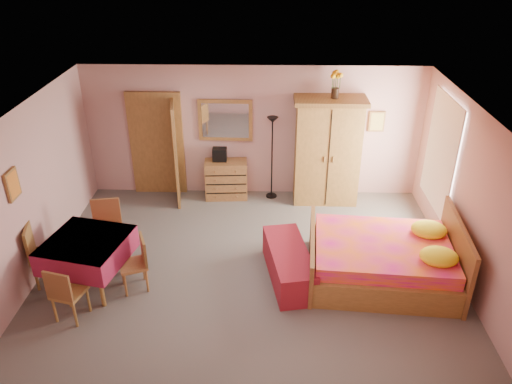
{
  "coord_description": "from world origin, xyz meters",
  "views": [
    {
      "loc": [
        0.27,
        -6.59,
        4.81
      ],
      "look_at": [
        0.1,
        0.3,
        1.15
      ],
      "focal_mm": 35.0,
      "sensor_mm": 36.0,
      "label": 1
    }
  ],
  "objects_px": {
    "bed": "(383,249)",
    "chest_of_drawers": "(226,179)",
    "floor_lamp": "(272,158)",
    "chair_south": "(69,292)",
    "chair_east": "(133,264)",
    "stereo": "(220,154)",
    "dining_table": "(90,262)",
    "wall_mirror": "(225,120)",
    "sunflower_vase": "(336,84)",
    "bench": "(289,264)",
    "chair_west": "(47,254)",
    "wardrobe": "(327,151)",
    "chair_north": "(107,232)"
  },
  "relations": [
    {
      "from": "wall_mirror",
      "to": "chair_south",
      "type": "height_order",
      "value": "wall_mirror"
    },
    {
      "from": "chair_south",
      "to": "floor_lamp",
      "type": "bearing_deg",
      "value": 67.3
    },
    {
      "from": "wardrobe",
      "to": "dining_table",
      "type": "height_order",
      "value": "wardrobe"
    },
    {
      "from": "stereo",
      "to": "dining_table",
      "type": "height_order",
      "value": "stereo"
    },
    {
      "from": "stereo",
      "to": "dining_table",
      "type": "distance_m",
      "value": 3.4
    },
    {
      "from": "wardrobe",
      "to": "dining_table",
      "type": "xyz_separation_m",
      "value": [
        -3.77,
        -2.78,
        -0.64
      ]
    },
    {
      "from": "bed",
      "to": "wardrobe",
      "type": "bearing_deg",
      "value": 108.72
    },
    {
      "from": "wardrobe",
      "to": "chair_west",
      "type": "distance_m",
      "value": 5.21
    },
    {
      "from": "chest_of_drawers",
      "to": "chair_south",
      "type": "distance_m",
      "value": 4.02
    },
    {
      "from": "chest_of_drawers",
      "to": "dining_table",
      "type": "bearing_deg",
      "value": -126.24
    },
    {
      "from": "bed",
      "to": "chest_of_drawers",
      "type": "bearing_deg",
      "value": 139.93
    },
    {
      "from": "floor_lamp",
      "to": "chair_south",
      "type": "distance_m",
      "value": 4.56
    },
    {
      "from": "stereo",
      "to": "chair_east",
      "type": "distance_m",
      "value": 3.17
    },
    {
      "from": "dining_table",
      "to": "chair_north",
      "type": "height_order",
      "value": "chair_north"
    },
    {
      "from": "bed",
      "to": "chair_east",
      "type": "height_order",
      "value": "bed"
    },
    {
      "from": "wall_mirror",
      "to": "bench",
      "type": "relative_size",
      "value": 0.69
    },
    {
      "from": "chest_of_drawers",
      "to": "floor_lamp",
      "type": "relative_size",
      "value": 0.49
    },
    {
      "from": "sunflower_vase",
      "to": "chair_south",
      "type": "height_order",
      "value": "sunflower_vase"
    },
    {
      "from": "bed",
      "to": "chair_south",
      "type": "xyz_separation_m",
      "value": [
        -4.44,
        -1.0,
        -0.08
      ]
    },
    {
      "from": "chair_west",
      "to": "chest_of_drawers",
      "type": "bearing_deg",
      "value": 123.0
    },
    {
      "from": "sunflower_vase",
      "to": "chair_east",
      "type": "xyz_separation_m",
      "value": [
        -3.17,
        -2.85,
        -1.91
      ]
    },
    {
      "from": "chest_of_drawers",
      "to": "chair_east",
      "type": "xyz_separation_m",
      "value": [
        -1.15,
        -2.91,
        0.04
      ]
    },
    {
      "from": "stereo",
      "to": "floor_lamp",
      "type": "relative_size",
      "value": 0.16
    },
    {
      "from": "bench",
      "to": "bed",
      "type": "bearing_deg",
      "value": 1.92
    },
    {
      "from": "chair_north",
      "to": "chest_of_drawers",
      "type": "bearing_deg",
      "value": -138.81
    },
    {
      "from": "stereo",
      "to": "wardrobe",
      "type": "height_order",
      "value": "wardrobe"
    },
    {
      "from": "chair_north",
      "to": "chair_west",
      "type": "bearing_deg",
      "value": 31.9
    },
    {
      "from": "chest_of_drawers",
      "to": "sunflower_vase",
      "type": "xyz_separation_m",
      "value": [
        2.02,
        -0.06,
        1.95
      ]
    },
    {
      "from": "bench",
      "to": "dining_table",
      "type": "height_order",
      "value": "dining_table"
    },
    {
      "from": "wardrobe",
      "to": "chair_west",
      "type": "height_order",
      "value": "wardrobe"
    },
    {
      "from": "wall_mirror",
      "to": "chair_west",
      "type": "xyz_separation_m",
      "value": [
        -2.47,
        -2.98,
        -1.06
      ]
    },
    {
      "from": "chest_of_drawers",
      "to": "sunflower_vase",
      "type": "distance_m",
      "value": 2.81
    },
    {
      "from": "wardrobe",
      "to": "bed",
      "type": "xyz_separation_m",
      "value": [
        0.62,
        -2.49,
        -0.53
      ]
    },
    {
      "from": "wardrobe",
      "to": "sunflower_vase",
      "type": "distance_m",
      "value": 1.3
    },
    {
      "from": "chair_south",
      "to": "chair_east",
      "type": "distance_m",
      "value": 0.97
    },
    {
      "from": "wall_mirror",
      "to": "chair_east",
      "type": "xyz_separation_m",
      "value": [
        -1.15,
        -3.12,
        -1.12
      ]
    },
    {
      "from": "bed",
      "to": "chair_south",
      "type": "bearing_deg",
      "value": -162.53
    },
    {
      "from": "chair_north",
      "to": "chair_south",
      "type": "bearing_deg",
      "value": 75.63
    },
    {
      "from": "sunflower_vase",
      "to": "floor_lamp",
      "type": "bearing_deg",
      "value": 175.21
    },
    {
      "from": "floor_lamp",
      "to": "chair_south",
      "type": "bearing_deg",
      "value": -127.64
    },
    {
      "from": "wall_mirror",
      "to": "bed",
      "type": "bearing_deg",
      "value": -45.52
    },
    {
      "from": "wall_mirror",
      "to": "chair_east",
      "type": "height_order",
      "value": "wall_mirror"
    },
    {
      "from": "chest_of_drawers",
      "to": "chair_west",
      "type": "bearing_deg",
      "value": -135.32
    },
    {
      "from": "floor_lamp",
      "to": "bench",
      "type": "distance_m",
      "value": 2.72
    },
    {
      "from": "wardrobe",
      "to": "chair_south",
      "type": "bearing_deg",
      "value": -137.19
    },
    {
      "from": "wall_mirror",
      "to": "sunflower_vase",
      "type": "xyz_separation_m",
      "value": [
        2.02,
        -0.27,
        0.79
      ]
    },
    {
      "from": "dining_table",
      "to": "chair_east",
      "type": "height_order",
      "value": "chair_east"
    },
    {
      "from": "wall_mirror",
      "to": "sunflower_vase",
      "type": "relative_size",
      "value": 2.06
    },
    {
      "from": "chair_east",
      "to": "wardrobe",
      "type": "bearing_deg",
      "value": -69.35
    },
    {
      "from": "chair_east",
      "to": "stereo",
      "type": "bearing_deg",
      "value": -41.12
    }
  ]
}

